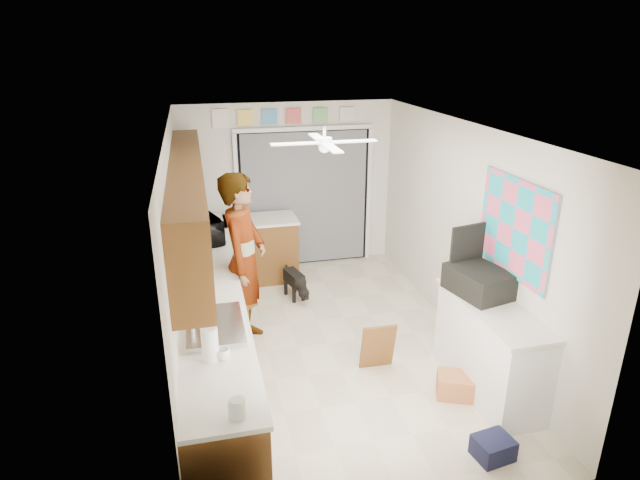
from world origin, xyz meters
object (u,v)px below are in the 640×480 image
dog (294,283)px  suitcase (479,281)px  microwave (203,230)px  navy_crate (493,448)px  paper_towel_roll (210,344)px  cup (223,354)px  cardboard_box (456,386)px  man (244,261)px

dog → suitcase: bearing=-69.9°
microwave → navy_crate: microwave is taller
paper_towel_roll → navy_crate: bearing=-14.3°
microwave → cup: 2.72m
microwave → dog: (1.16, 0.07, -0.88)m
paper_towel_roll → navy_crate: 2.54m
microwave → cardboard_box: microwave is taller
paper_towel_roll → cardboard_box: bearing=6.5°
cup → navy_crate: cup is taller
cardboard_box → man: 2.60m
suitcase → dog: size_ratio=1.12×
cardboard_box → navy_crate: size_ratio=1.18×
microwave → man: man is taller
navy_crate → suitcase: bearing=71.1°
navy_crate → cup: bearing=165.3°
suitcase → man: 2.53m
microwave → suitcase: microwave is taller
microwave → dog: 1.46m
suitcase → cup: bearing=-179.7°
paper_towel_roll → cup: bearing=-6.6°
man → dog: bearing=-17.0°
microwave → paper_towel_roll: 2.71m
cardboard_box → microwave: bearing=133.5°
man → dog: 1.46m
suitcase → cardboard_box: (-0.32, -0.33, -0.96)m
cup → dog: size_ratio=0.22×
microwave → cup: bearing=162.2°
microwave → paper_towel_roll: (-0.03, -2.71, -0.01)m
paper_towel_roll → navy_crate: paper_towel_roll is taller
cardboard_box → dog: 2.76m
microwave → suitcase: size_ratio=0.93×
paper_towel_roll → dog: (1.19, 2.78, -0.87)m
suitcase → cardboard_box: suitcase is taller
navy_crate → man: size_ratio=0.15×
cardboard_box → navy_crate: bearing=-95.6°
suitcase → man: man is taller
microwave → cardboard_box: 3.51m
cup → dog: bearing=68.5°
navy_crate → microwave: bearing=124.2°
suitcase → dog: (-1.48, 2.18, -0.86)m
man → dog: man is taller
navy_crate → man: (-1.82, 2.38, 0.92)m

